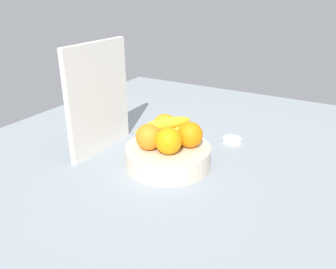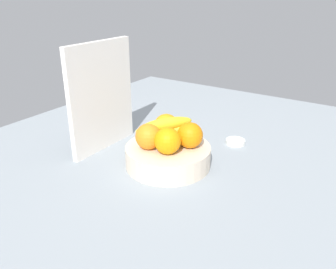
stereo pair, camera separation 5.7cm
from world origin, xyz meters
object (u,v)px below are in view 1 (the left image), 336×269
Objects in this scene: orange_front_right at (190,135)px; orange_center at (165,126)px; banana_bunch at (166,131)px; orange_front_left at (168,141)px; jar_lid at (232,140)px; orange_back_left at (149,137)px; fruit_bowl at (168,156)px; cutting_board at (99,98)px.

orange_center is at bearing 77.20° from orange_front_right.
orange_front_right is 10.35cm from orange_center.
orange_center is 4.41cm from banana_bunch.
jar_lid is (30.49, -8.72, -9.62)cm from orange_front_left.
banana_bunch reaches higher than orange_front_right.
orange_back_left is at bearing 160.24° from banana_bunch.
fruit_bowl is 9.74cm from orange_front_right.
banana_bunch is at bearing -19.76° from orange_back_left.
orange_front_left is at bearing -144.36° from orange_center.
orange_front_left is 1.00× the size of orange_center.
banana_bunch is at bearing 36.46° from orange_front_left.
orange_back_left is (-7.61, 9.86, 0.00)cm from orange_front_right.
cutting_board reaches higher than orange_center.
fruit_bowl is 0.73× the size of cutting_board.
jar_lid is (30.91, -15.29, -9.62)cm from orange_back_left.
banana_bunch reaches higher than orange_front_left.
orange_back_left is at bearing 153.69° from jar_lid.
orange_back_left is 6.66cm from banana_bunch.
orange_center is 9.91cm from orange_back_left.
orange_front_right is at bearing -79.96° from banana_bunch.
orange_front_left is 7.91cm from orange_front_right.
fruit_bowl is 29.72cm from cutting_board.
orange_center is (2.29, 10.09, 0.00)cm from orange_front_right.
cutting_board is (-3.96, 31.49, 7.61)cm from orange_front_right.
cutting_board is (-2.61, 23.88, 7.35)cm from banana_bunch.
banana_bunch is (-1.35, 7.61, 0.26)cm from orange_front_right.
cutting_board is at bearing 97.17° from orange_front_right.
orange_front_left reaches higher than fruit_bowl.
banana_bunch reaches higher than fruit_bowl.
orange_back_left is 35.80cm from jar_lid.
orange_front_left is 1.00× the size of orange_front_right.
banana_bunch is at bearing -145.72° from orange_center.
banana_bunch is 25.12cm from cutting_board.
jar_lid is (27.27, -36.92, -17.24)cm from cutting_board.
banana_bunch is 0.48× the size of cutting_board.
cutting_board is (3.65, 21.63, 7.61)cm from orange_back_left.
orange_front_right is 1.16× the size of jar_lid.
orange_back_left is at bearing -99.48° from cutting_board.
orange_center and orange_back_left have the same top height.
orange_front_left is 33.14cm from jar_lid.
orange_back_left is at bearing -178.65° from orange_center.
jar_lid is at bearing -26.31° from orange_back_left.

